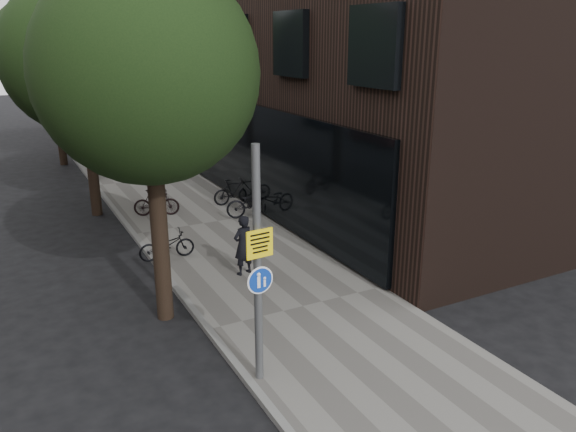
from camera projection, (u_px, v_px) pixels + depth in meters
ground at (383, 392)px, 9.87m from camera, size 120.00×120.00×0.00m
sidewalk at (204, 225)px, 18.38m from camera, size 4.50×60.00×0.12m
curb_edge at (135, 236)px, 17.38m from camera, size 0.15×60.00×0.13m
street_tree_near at (150, 82)px, 11.09m from camera, size 4.40×4.40×7.50m
street_tree_mid at (82, 63)px, 18.24m from camera, size 5.00×5.00×7.80m
street_tree_far at (52, 55)px, 25.82m from camera, size 5.00×5.00×7.80m
signpost at (258, 267)px, 9.45m from camera, size 0.49×0.14×4.25m
pedestrian at (243, 245)px, 14.24m from camera, size 0.65×0.51×1.57m
parked_bike_facade_near at (254, 203)px, 18.84m from camera, size 1.98×1.10×0.99m
parked_bike_facade_far at (234, 191)px, 20.33m from camera, size 1.57×0.45×0.94m
parked_bike_curb_near at (167, 245)px, 15.34m from camera, size 1.54×0.60×0.80m
parked_bike_curb_far at (156, 203)px, 19.01m from camera, size 1.58×0.93×0.92m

